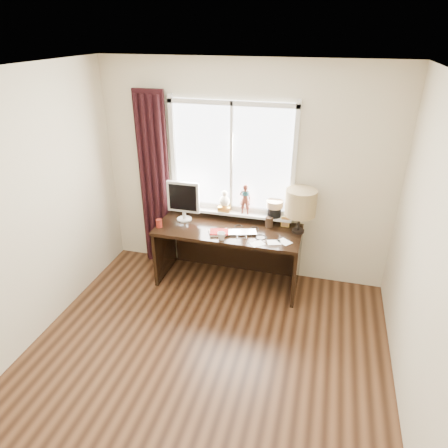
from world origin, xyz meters
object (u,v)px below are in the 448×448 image
(laptop, at_px, (241,232))
(desk, at_px, (230,243))
(mug, at_px, (221,236))
(red_cup, at_px, (159,223))
(table_lamp, at_px, (301,203))
(monitor, at_px, (183,199))

(laptop, bearing_deg, desk, 117.81)
(laptop, distance_m, mug, 0.27)
(red_cup, relative_size, table_lamp, 0.18)
(monitor, bearing_deg, table_lamp, 1.33)
(red_cup, height_order, desk, red_cup)
(mug, distance_m, red_cup, 0.80)
(laptop, xyz_separation_m, desk, (-0.18, 0.18, -0.26))
(table_lamp, bearing_deg, mug, -153.38)
(desk, distance_m, table_lamp, 1.00)
(desk, bearing_deg, laptop, -45.53)
(red_cup, distance_m, table_lamp, 1.66)
(mug, xyz_separation_m, desk, (0.01, 0.38, -0.29))
(red_cup, xyz_separation_m, desk, (0.80, 0.27, -0.29))
(desk, bearing_deg, mug, -91.14)
(laptop, height_order, mug, mug)
(red_cup, bearing_deg, monitor, 50.49)
(monitor, relative_size, table_lamp, 0.94)
(laptop, relative_size, monitor, 0.71)
(laptop, bearing_deg, mug, -149.84)
(desk, relative_size, monitor, 3.47)
(table_lamp, bearing_deg, laptop, -161.47)
(table_lamp, bearing_deg, desk, -177.88)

